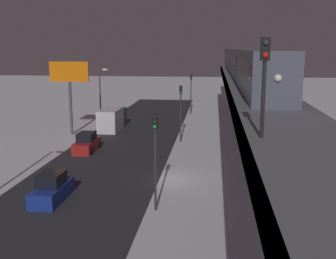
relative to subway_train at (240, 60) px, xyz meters
name	(u,v)px	position (x,y,z in m)	size (l,w,h in m)	color
ground_plane	(171,179)	(7.00, 29.32, -8.74)	(240.00, 240.00, 0.00)	silver
avenue_asphalt	(94,177)	(13.42, 29.32, -8.73)	(11.00, 103.65, 0.01)	#28282D
elevated_railway	(260,108)	(0.09, 29.32, -2.75)	(5.00, 103.65, 6.96)	slate
subway_train	(240,60)	(0.00, 0.00, 0.00)	(2.94, 74.07, 3.40)	#4C5160
rail_signal	(264,70)	(1.69, 44.71, 0.95)	(0.36, 0.41, 4.00)	black
sedan_red	(87,144)	(16.62, 21.00, -7.95)	(1.91, 4.47, 1.97)	#A51E1E
sedan_blue	(52,189)	(14.82, 34.87, -7.94)	(1.80, 4.41, 1.97)	navy
box_truck	(112,119)	(16.82, 9.18, -7.39)	(2.40, 7.40, 2.80)	#2D6038
traffic_light_near	(155,148)	(7.32, 35.91, -4.54)	(0.32, 0.44, 6.40)	#2D2D2D
traffic_light_mid	(181,105)	(7.32, 15.73, -4.54)	(0.32, 0.44, 6.40)	#2D2D2D
traffic_light_far	(191,88)	(7.32, -4.46, -4.54)	(0.32, 0.44, 6.40)	#2D2D2D
commercial_billboard	(69,79)	(21.00, 13.04, -1.91)	(4.80, 0.36, 8.90)	#4C4C51
street_lamp_far	(102,89)	(19.49, 4.32, -3.92)	(1.35, 0.44, 7.65)	#38383D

